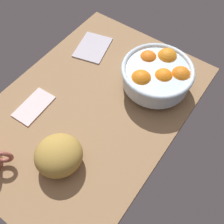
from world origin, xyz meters
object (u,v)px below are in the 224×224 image
at_px(bread_loaf, 59,155).
at_px(napkin_spare, 93,47).
at_px(napkin_folded, 34,106).
at_px(fruit_bowl, 157,74).

bearing_deg(bread_loaf, napkin_spare, 26.82).
relative_size(bread_loaf, napkin_folded, 0.99).
xyz_separation_m(bread_loaf, napkin_folded, (0.09, 0.20, -0.04)).
xyz_separation_m(napkin_folded, napkin_spare, (0.32, 0.01, 0.00)).
bearing_deg(fruit_bowl, napkin_spare, 85.80).
height_order(napkin_folded, napkin_spare, same).
distance_m(fruit_bowl, napkin_folded, 0.41).
relative_size(fruit_bowl, napkin_spare, 1.63).
bearing_deg(napkin_spare, napkin_folded, -178.10).
bearing_deg(napkin_folded, napkin_spare, 1.90).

